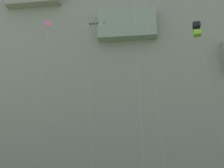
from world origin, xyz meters
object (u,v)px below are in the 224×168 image
Objects in this scene: kite_banner_front_field at (94,43)px; kite_delta_high_center at (184,1)px; kite_box_upper_left at (197,29)px; kite_diamond_high_left at (48,27)px.

kite_banner_front_field is 19.90m from kite_delta_high_center.
kite_banner_front_field is 0.76× the size of kite_delta_high_center.
kite_delta_high_center is (-0.41, 5.72, 9.38)m from kite_box_upper_left.
kite_banner_front_field reaches higher than kite_box_upper_left.
kite_box_upper_left is (29.98, -13.62, -10.67)m from kite_diamond_high_left.
kite_diamond_high_left is at bearing 135.66° from kite_banner_front_field.
kite_delta_high_center reaches higher than kite_box_upper_left.
kite_diamond_high_left is 30.63m from kite_delta_high_center.
kite_diamond_high_left reaches higher than kite_delta_high_center.
kite_box_upper_left is 0.71× the size of kite_delta_high_center.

